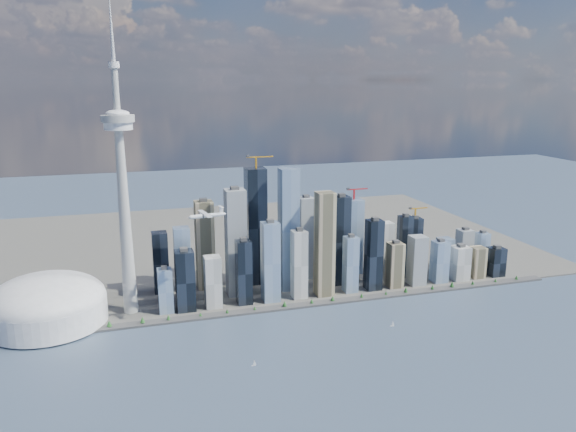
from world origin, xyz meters
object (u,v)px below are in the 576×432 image
object	(u,v)px
dome_stadium	(47,303)
sailboat_west	(254,364)
airplane	(207,215)
needle_tower	(123,187)
sailboat_east	(393,324)

from	to	relation	value
dome_stadium	sailboat_west	xyz separation A→B (m)	(312.94, -246.40, -36.20)
airplane	sailboat_west	size ratio (longest dim) A/B	6.63
needle_tower	airplane	bearing A→B (deg)	-38.41
sailboat_west	dome_stadium	bearing A→B (deg)	143.52
needle_tower	sailboat_west	bearing A→B (deg)	-56.00
airplane	sailboat_west	world-z (taller)	airplane
needle_tower	airplane	xyz separation A→B (m)	(131.11, -103.97, -34.70)
dome_stadium	sailboat_east	size ratio (longest dim) A/B	18.45
dome_stadium	sailboat_east	world-z (taller)	dome_stadium
sailboat_east	dome_stadium	bearing A→B (deg)	167.34
dome_stadium	airplane	xyz separation A→B (m)	(271.11, -93.97, 161.70)
needle_tower	sailboat_east	size ratio (longest dim) A/B	50.78
dome_stadium	airplane	size ratio (longest dim) A/B	3.00
needle_tower	airplane	distance (m)	170.89
dome_stadium	needle_tower	bearing A→B (deg)	4.09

